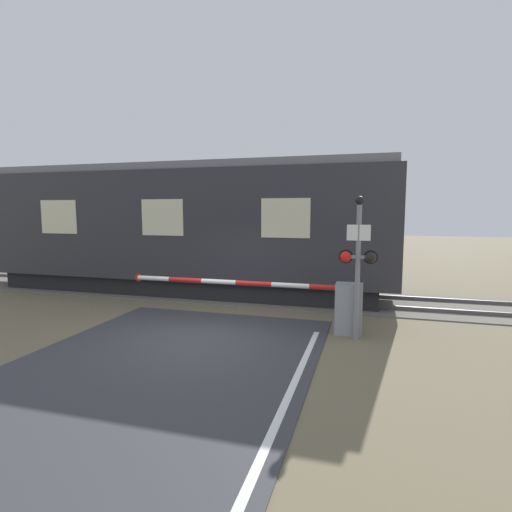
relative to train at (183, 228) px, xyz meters
The scene contains 5 objects.
ground_plane 5.60m from the train, 60.00° to the right, with size 80.00×80.00×0.00m, color #6B6047.
track_bed 3.38m from the train, ahead, with size 36.00×3.20×0.13m.
train is the anchor object (origin of this frame).
crossing_barrier 6.44m from the train, 32.04° to the right, with size 5.84×0.44×1.17m.
signal_post 7.00m from the train, 31.50° to the right, with size 0.82×0.26×3.13m.
Camera 1 is at (3.62, -8.01, 2.82)m, focal length 28.00 mm.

